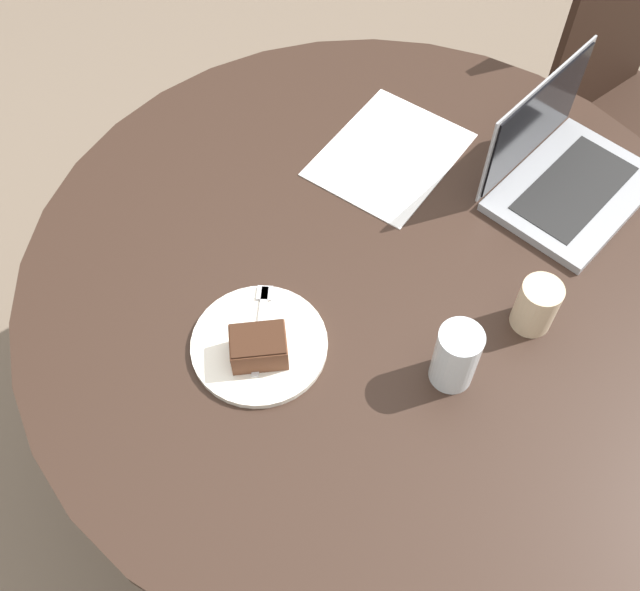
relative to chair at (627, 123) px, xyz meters
name	(u,v)px	position (x,y,z in m)	size (l,w,h in m)	color
ground_plane	(359,433)	(-0.82, 0.35, -0.50)	(12.00, 12.00, 0.00)	#6B5B4C
dining_table	(373,306)	(-0.82, 0.35, 0.11)	(1.26, 1.26, 0.72)	black
chair	(627,123)	(0.00, 0.00, 0.00)	(0.57, 0.57, 0.97)	black
paper_document	(390,155)	(-0.55, 0.43, 0.23)	(0.33, 0.28, 0.00)	white
plate	(259,345)	(-1.03, 0.47, 0.23)	(0.22, 0.22, 0.01)	silver
cake_slice	(259,347)	(-1.05, 0.46, 0.26)	(0.10, 0.11, 0.06)	brown
fork	(262,320)	(-1.00, 0.48, 0.24)	(0.17, 0.08, 0.00)	silver
coffee_glass	(536,306)	(-0.81, 0.08, 0.27)	(0.07, 0.07, 0.10)	#C6AD89
water_glass	(456,356)	(-0.96, 0.17, 0.29)	(0.07, 0.07, 0.12)	silver
laptop	(564,173)	(-0.49, 0.11, 0.26)	(0.36, 0.31, 0.21)	gray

